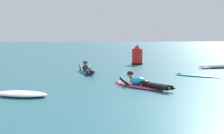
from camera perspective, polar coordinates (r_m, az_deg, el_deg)
name	(u,v)px	position (r m, az deg, el deg)	size (l,w,h in m)	color
ground_plane	(137,66)	(17.40, 4.53, 0.18)	(120.00, 120.00, 0.00)	#2D6B7A
surfer_near	(141,83)	(10.37, 5.21, -2.95)	(1.67, 2.49, 0.53)	#E54C66
surfer_far	(87,69)	(14.46, -4.58, -0.44)	(0.69, 2.75, 0.54)	#2DB2D1
drifting_surfboard	(197,75)	(13.53, 15.17, -1.50)	(1.83, 1.69, 0.16)	#2DB2D1
whitewater_front	(223,66)	(17.47, 19.43, 0.24)	(3.08, 1.39, 0.23)	white
whitewater_mid_right	(21,94)	(9.21, -16.12, -4.72)	(1.71, 1.25, 0.14)	white
channel_marker_buoy	(137,56)	(18.24, 4.58, 1.92)	(0.64, 0.64, 1.16)	red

